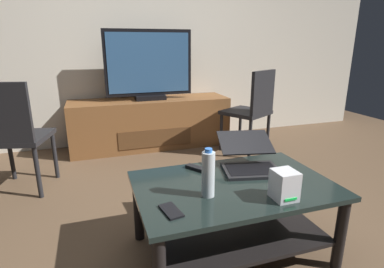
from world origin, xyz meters
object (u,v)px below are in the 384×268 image
television (149,66)px  dining_chair (252,107)px  media_cabinet (151,123)px  tv_remote (197,169)px  side_chair (13,132)px  coffee_table (233,205)px  cell_phone (171,211)px  water_bottle_near (208,174)px  laptop (249,158)px  router_box (284,185)px

television → dining_chair: 1.23m
media_cabinet → tv_remote: media_cabinet is taller
tv_remote → side_chair: bearing=105.8°
tv_remote → dining_chair: bearing=15.6°
coffee_table → side_chair: (-1.32, 1.23, 0.21)m
dining_chair → cell_phone: size_ratio=6.54×
side_chair → water_bottle_near: (1.13, -1.32, 0.05)m
dining_chair → cell_phone: bearing=-128.7°
media_cabinet → coffee_table: bearing=-88.2°
laptop → media_cabinet: bearing=97.5°
media_cabinet → side_chair: (-1.25, -0.85, 0.23)m
router_box → water_bottle_near: water_bottle_near is taller
coffee_table → media_cabinet: bearing=91.8°
tv_remote → laptop: bearing=-44.5°
media_cabinet → television: television is taller
laptop → router_box: bearing=-93.9°
dining_chair → router_box: (-0.80, -1.76, 0.00)m
side_chair → cell_phone: size_ratio=6.57×
media_cabinet → side_chair: 1.53m
television → water_bottle_near: (-0.12, -2.15, -0.38)m
cell_phone → laptop: bearing=21.0°
laptop → cell_phone: laptop is taller
cell_phone → water_bottle_near: bearing=12.9°
coffee_table → router_box: router_box is taller
television → tv_remote: 1.89m
laptop → side_chair: bearing=144.9°
side_chair → laptop: size_ratio=1.97×
media_cabinet → dining_chair: dining_chair is taller
television → tv_remote: bearing=-92.1°
coffee_table → water_bottle_near: (-0.19, -0.09, 0.26)m
laptop → router_box: laptop is taller
television → dining_chair: television is taller
router_box → water_bottle_near: size_ratio=0.59×
side_chair → cell_phone: side_chair is taller
water_bottle_near → cell_phone: (-0.22, -0.09, -0.11)m
side_chair → water_bottle_near: side_chair is taller
coffee_table → router_box: (0.16, -0.24, 0.21)m
router_box → television: bearing=95.6°
television → cell_phone: 2.32m
coffee_table → tv_remote: size_ratio=6.75×
media_cabinet → dining_chair: 1.19m
laptop → dining_chair: bearing=60.1°
media_cabinet → router_box: bearing=-84.5°
dining_chair → water_bottle_near: (-1.15, -1.61, 0.05)m
water_bottle_near → cell_phone: bearing=-156.9°
television → laptop: television is taller
dining_chair → cell_phone: dining_chair is taller
coffee_table → router_box: 0.35m
coffee_table → tv_remote: bearing=119.5°
dining_chair → media_cabinet: bearing=151.5°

